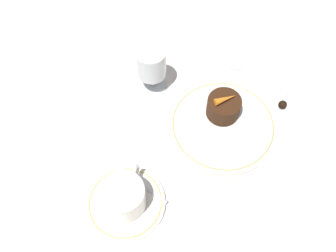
{
  "coord_description": "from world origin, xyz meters",
  "views": [
    {
      "loc": [
        -0.39,
        -0.09,
        0.72
      ],
      "look_at": [
        -0.02,
        0.06,
        0.04
      ],
      "focal_mm": 42.0,
      "sensor_mm": 36.0,
      "label": 1
    }
  ],
  "objects_px": {
    "dessert_cake": "(224,107)",
    "coffee_cup": "(124,196)",
    "dinner_plate": "(223,126)",
    "wine_glass": "(151,65)",
    "fork": "(247,72)"
  },
  "relations": [
    {
      "from": "dinner_plate",
      "to": "wine_glass",
      "type": "xyz_separation_m",
      "value": [
        0.05,
        0.18,
        0.06
      ]
    },
    {
      "from": "fork",
      "to": "dinner_plate",
      "type": "bearing_deg",
      "value": 176.86
    },
    {
      "from": "coffee_cup",
      "to": "dinner_plate",
      "type": "bearing_deg",
      "value": -27.41
    },
    {
      "from": "coffee_cup",
      "to": "fork",
      "type": "height_order",
      "value": "coffee_cup"
    },
    {
      "from": "dinner_plate",
      "to": "wine_glass",
      "type": "bearing_deg",
      "value": 75.61
    },
    {
      "from": "dessert_cake",
      "to": "coffee_cup",
      "type": "bearing_deg",
      "value": 156.97
    },
    {
      "from": "coffee_cup",
      "to": "dessert_cake",
      "type": "distance_m",
      "value": 0.28
    },
    {
      "from": "dinner_plate",
      "to": "dessert_cake",
      "type": "height_order",
      "value": "dessert_cake"
    },
    {
      "from": "dinner_plate",
      "to": "fork",
      "type": "bearing_deg",
      "value": -3.14
    },
    {
      "from": "dinner_plate",
      "to": "fork",
      "type": "relative_size",
      "value": 1.27
    },
    {
      "from": "wine_glass",
      "to": "dessert_cake",
      "type": "distance_m",
      "value": 0.17
    },
    {
      "from": "fork",
      "to": "dessert_cake",
      "type": "relative_size",
      "value": 2.55
    },
    {
      "from": "coffee_cup",
      "to": "dessert_cake",
      "type": "bearing_deg",
      "value": -23.03
    },
    {
      "from": "coffee_cup",
      "to": "wine_glass",
      "type": "height_order",
      "value": "wine_glass"
    },
    {
      "from": "dinner_plate",
      "to": "coffee_cup",
      "type": "height_order",
      "value": "coffee_cup"
    }
  ]
}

